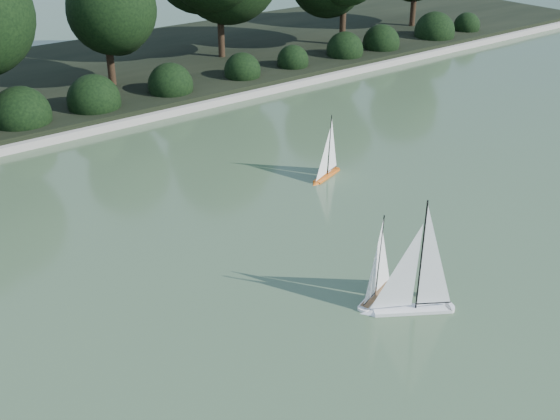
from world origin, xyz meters
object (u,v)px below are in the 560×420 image
sailboat_white_b (379,281)px  sailboat_white_a (406,294)px  sailboat_orange (325,168)px  race_buoy (422,296)px

sailboat_white_b → sailboat_white_a: bearing=-92.5°
sailboat_white_a → sailboat_orange: 4.76m
sailboat_white_b → race_buoy: 0.69m
sailboat_orange → sailboat_white_a: bearing=-117.2°
sailboat_white_b → sailboat_orange: size_ratio=1.05×
race_buoy → sailboat_white_b: bearing=138.0°
sailboat_white_b → race_buoy: size_ratio=8.83×
race_buoy → sailboat_orange: bearing=67.9°
sailboat_white_a → race_buoy: bearing=13.4°
sailboat_orange → race_buoy: bearing=-112.1°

